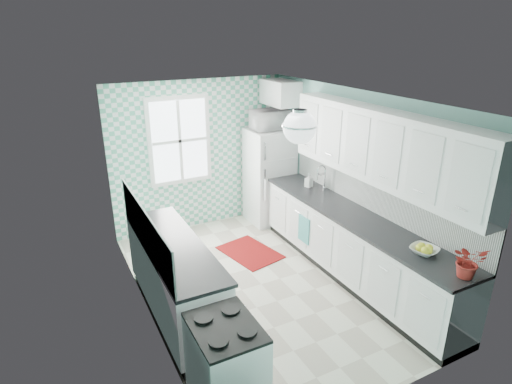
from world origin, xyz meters
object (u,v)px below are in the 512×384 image
ceiling_light (300,127)px  microwave (270,120)px  fridge (269,176)px  sink (315,193)px  fruit_bowl (424,250)px  stove (226,364)px  potted_plant (469,261)px

ceiling_light → microwave: size_ratio=0.59×
fridge → sink: bearing=-86.7°
microwave → fruit_bowl: bearing=91.9°
stove → fruit_bowl: fruit_bowl is taller
ceiling_light → potted_plant: bearing=-46.7°
fruit_bowl → fridge: bearing=91.5°
stove → microwave: (2.31, 3.37, 1.38)m
fruit_bowl → microwave: size_ratio=0.49×
stove → potted_plant: bearing=-14.9°
ceiling_light → sink: (1.20, 1.35, -1.39)m
stove → sink: sink is taller
fruit_bowl → potted_plant: (0.00, -0.53, 0.14)m
fruit_bowl → potted_plant: potted_plant is taller
microwave → ceiling_light: bearing=67.2°
sink → potted_plant: (-0.00, -2.63, 0.18)m
stove → sink: bearing=38.4°
sink → fruit_bowl: (-0.00, -2.10, 0.05)m
stove → potted_plant: potted_plant is taller
potted_plant → fruit_bowl: bearing=90.0°
potted_plant → microwave: (-0.09, 3.86, 0.71)m
fridge → potted_plant: (0.09, -3.86, 0.29)m
fridge → potted_plant: fridge is taller
stove → fruit_bowl: 2.46m
ceiling_light → fruit_bowl: (1.20, -0.75, -1.35)m
potted_plant → sink: bearing=89.9°
microwave → fridge: bearing=54.4°
sink → microwave: 1.53m
ceiling_light → sink: bearing=48.3°
ceiling_light → sink: 2.28m
fridge → potted_plant: size_ratio=4.75×
fridge → sink: size_ratio=3.12×
ceiling_light → fruit_bowl: bearing=-31.9°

